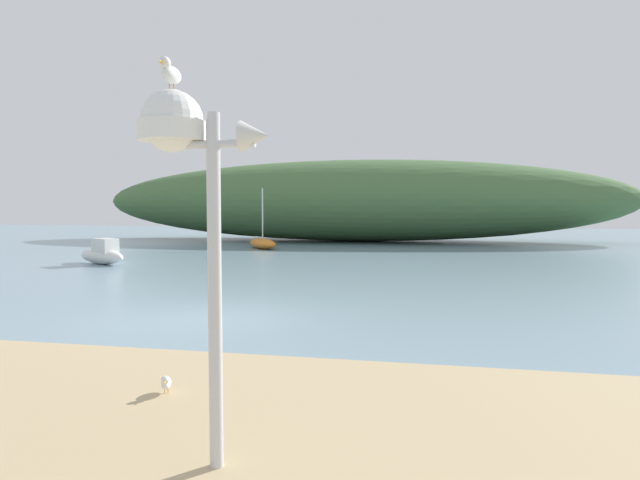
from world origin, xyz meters
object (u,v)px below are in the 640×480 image
Objects in this scene: seagull_on_radar at (170,73)px; motorboat_near_shore at (103,254)px; sailboat_by_sandbar at (263,243)px; mast_structure at (184,152)px; seagull_upper_strand at (166,382)px.

motorboat_near_shore is at bearing 125.08° from seagull_on_radar.
motorboat_near_shore is at bearing -111.48° from sailboat_by_sandbar.
mast_structure is 21.26m from motorboat_near_shore.
sailboat_by_sandbar is (4.09, 10.40, -0.12)m from motorboat_near_shore.
motorboat_near_shore is (-12.10, 17.24, -3.19)m from seagull_on_radar.
sailboat_by_sandbar is (-8.01, 27.63, -3.31)m from seagull_on_radar.
seagull_on_radar is 28.96m from sailboat_by_sandbar.
mast_structure is 9.31× the size of seagull_upper_strand.
seagull_upper_strand is at bearing -54.41° from motorboat_near_shore.
sailboat_by_sandbar reaches higher than motorboat_near_shore.
seagull_on_radar is at bearing -59.96° from seagull_upper_strand.
sailboat_by_sandbar reaches higher than seagull_upper_strand.
mast_structure reaches higher than motorboat_near_shore.
sailboat_by_sandbar is 26.90m from seagull_upper_strand.
motorboat_near_shore is 8.89× the size of seagull_upper_strand.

